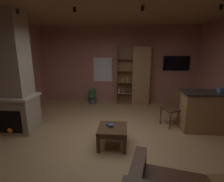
{
  "coord_description": "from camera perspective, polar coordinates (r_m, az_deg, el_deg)",
  "views": [
    {
      "loc": [
        0.31,
        -3.41,
        1.98
      ],
      "look_at": [
        0.0,
        0.4,
        1.05
      ],
      "focal_mm": 27.06,
      "sensor_mm": 36.0,
      "label": 1
    }
  ],
  "objects": [
    {
      "name": "dining_chair",
      "position": [
        4.79,
        20.14,
        -4.82
      ],
      "size": [
        0.57,
        0.57,
        0.92
      ],
      "color": "#4C331E",
      "rests_on": "ground"
    },
    {
      "name": "kitchen_bar_counter",
      "position": [
        4.89,
        30.81,
        -5.93
      ],
      "size": [
        1.53,
        0.64,
        1.0
      ],
      "color": "#997047",
      "rests_on": "ground"
    },
    {
      "name": "floor",
      "position": [
        3.96,
        -0.49,
        -16.51
      ],
      "size": [
        5.84,
        6.12,
        0.02
      ],
      "primitive_type": "cube",
      "color": "tan",
      "rests_on": "ground"
    },
    {
      "name": "track_light_spot_3",
      "position": [
        4.09,
        33.0,
        22.72
      ],
      "size": [
        0.07,
        0.07,
        0.09
      ],
      "primitive_type": "cylinder",
      "color": "black"
    },
    {
      "name": "wall_mounted_tv",
      "position": [
        6.71,
        20.91,
        8.75
      ],
      "size": [
        0.94,
        0.06,
        0.53
      ],
      "color": "black"
    },
    {
      "name": "window_pane_back",
      "position": [
        6.57,
        -3.15,
        7.25
      ],
      "size": [
        0.71,
        0.01,
        0.91
      ],
      "primitive_type": "cube",
      "color": "white"
    },
    {
      "name": "ceiling",
      "position": [
        3.53,
        -0.6,
        27.88
      ],
      "size": [
        5.84,
        6.12,
        0.02
      ],
      "primitive_type": "cube",
      "color": "#8E6B47"
    },
    {
      "name": "potted_floor_plant",
      "position": [
        6.45,
        -6.73,
        -1.68
      ],
      "size": [
        0.33,
        0.32,
        0.58
      ],
      "color": "#4C4C51",
      "rests_on": "ground"
    },
    {
      "name": "tissue_box",
      "position": [
        4.8,
        32.92,
        0.32
      ],
      "size": [
        0.13,
        0.13,
        0.11
      ],
      "primitive_type": "cube",
      "rotation": [
        0.0,
        0.0,
        0.07
      ],
      "color": "#598CBF",
      "rests_on": "kitchen_bar_counter"
    },
    {
      "name": "table_book_0",
      "position": [
        3.65,
        -0.86,
        -11.4
      ],
      "size": [
        0.14,
        0.1,
        0.02
      ],
      "primitive_type": "cube",
      "rotation": [
        0.0,
        0.0,
        -0.15
      ],
      "color": "black",
      "rests_on": "coffee_table"
    },
    {
      "name": "table_book_1",
      "position": [
        3.6,
        -0.4,
        -11.43
      ],
      "size": [
        0.12,
        0.12,
        0.02
      ],
      "primitive_type": "cube",
      "rotation": [
        0.0,
        0.0,
        0.19
      ],
      "color": "#2D4C8C",
      "rests_on": "coffee_table"
    },
    {
      "name": "stone_fireplace",
      "position": [
        4.66,
        -30.63,
        3.14
      ],
      "size": [
        0.98,
        0.75,
        2.84
      ],
      "color": "tan",
      "rests_on": "ground"
    },
    {
      "name": "track_light_spot_0",
      "position": [
        4.4,
        -29.38,
        22.34
      ],
      "size": [
        0.07,
        0.07,
        0.09
      ],
      "primitive_type": "cylinder",
      "color": "black"
    },
    {
      "name": "wall_back",
      "position": [
        6.53,
        1.94,
        8.72
      ],
      "size": [
        5.96,
        0.06,
        2.84
      ],
      "primitive_type": "cube",
      "color": "#AD7060",
      "rests_on": "ground"
    },
    {
      "name": "coffee_table",
      "position": [
        3.62,
        0.2,
        -13.38
      ],
      "size": [
        0.6,
        0.62,
        0.42
      ],
      "color": "#4C331E",
      "rests_on": "ground"
    },
    {
      "name": "track_light_spot_2",
      "position": [
        3.69,
        10.26,
        25.78
      ],
      "size": [
        0.07,
        0.07,
        0.09
      ],
      "primitive_type": "cylinder",
      "color": "black"
    },
    {
      "name": "bookshelf_cabinet",
      "position": [
        6.31,
        8.94,
        4.87
      ],
      "size": [
        1.2,
        0.41,
        2.09
      ],
      "color": "#997047",
      "rests_on": "ground"
    },
    {
      "name": "track_light_spot_1",
      "position": [
        3.83,
        -12.52,
        25.21
      ],
      "size": [
        0.07,
        0.07,
        0.09
      ],
      "primitive_type": "cylinder",
      "color": "black"
    }
  ]
}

